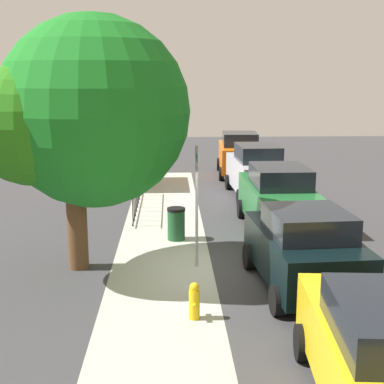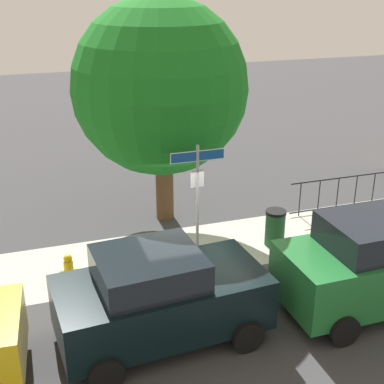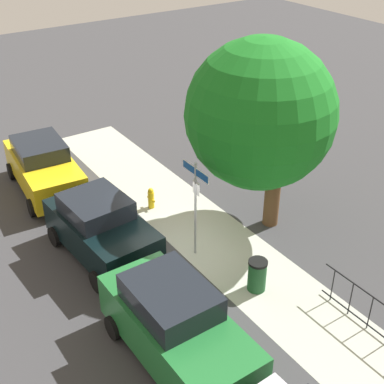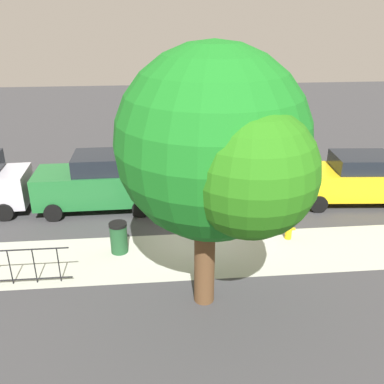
{
  "view_description": "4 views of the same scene",
  "coord_description": "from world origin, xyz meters",
  "px_view_note": "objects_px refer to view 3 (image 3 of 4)",
  "views": [
    {
      "loc": [
        -12.9,
        1.06,
        4.87
      ],
      "look_at": [
        -0.17,
        0.54,
        2.09
      ],
      "focal_mm": 50.33,
      "sensor_mm": 36.0,
      "label": 1
    },
    {
      "loc": [
        -3.38,
        -10.44,
        6.73
      ],
      "look_at": [
        0.29,
        0.68,
        1.9
      ],
      "focal_mm": 49.87,
      "sensor_mm": 36.0,
      "label": 2
    },
    {
      "loc": [
        11.21,
        -7.03,
        10.04
      ],
      "look_at": [
        0.11,
        0.43,
        2.09
      ],
      "focal_mm": 49.35,
      "sensor_mm": 36.0,
      "label": 3
    },
    {
      "loc": [
        1.48,
        12.13,
        6.87
      ],
      "look_at": [
        0.4,
        0.45,
        1.72
      ],
      "focal_mm": 39.08,
      "sensor_mm": 36.0,
      "label": 4
    }
  ],
  "objects_px": {
    "car_black": "(101,228)",
    "car_green": "(176,327)",
    "street_sign": "(196,193)",
    "shade_tree": "(262,110)",
    "car_yellow": "(44,167)",
    "trash_bin": "(257,275)",
    "fire_hydrant": "(151,198)"
  },
  "relations": [
    {
      "from": "fire_hydrant",
      "to": "car_yellow",
      "type": "bearing_deg",
      "value": -141.79
    },
    {
      "from": "street_sign",
      "to": "car_yellow",
      "type": "xyz_separation_m",
      "value": [
        -6.38,
        -2.41,
        -1.24
      ]
    },
    {
      "from": "street_sign",
      "to": "car_yellow",
      "type": "distance_m",
      "value": 6.94
    },
    {
      "from": "shade_tree",
      "to": "car_green",
      "type": "distance_m",
      "value": 7.01
    },
    {
      "from": "car_black",
      "to": "street_sign",
      "type": "bearing_deg",
      "value": 52.65
    },
    {
      "from": "car_yellow",
      "to": "car_black",
      "type": "relative_size",
      "value": 1.1
    },
    {
      "from": "fire_hydrant",
      "to": "trash_bin",
      "type": "distance_m",
      "value": 5.42
    },
    {
      "from": "car_green",
      "to": "trash_bin",
      "type": "distance_m",
      "value": 3.39
    },
    {
      "from": "car_green",
      "to": "car_yellow",
      "type": "bearing_deg",
      "value": 177.43
    },
    {
      "from": "shade_tree",
      "to": "trash_bin",
      "type": "relative_size",
      "value": 6.43
    },
    {
      "from": "shade_tree",
      "to": "fire_hydrant",
      "type": "xyz_separation_m",
      "value": [
        -2.82,
        -2.36,
        -3.71
      ]
    },
    {
      "from": "car_black",
      "to": "fire_hydrant",
      "type": "height_order",
      "value": "car_black"
    },
    {
      "from": "car_black",
      "to": "trash_bin",
      "type": "xyz_separation_m",
      "value": [
        3.92,
        2.89,
        -0.47
      ]
    },
    {
      "from": "car_black",
      "to": "car_green",
      "type": "height_order",
      "value": "car_green"
    },
    {
      "from": "shade_tree",
      "to": "trash_bin",
      "type": "height_order",
      "value": "shade_tree"
    },
    {
      "from": "fire_hydrant",
      "to": "car_green",
      "type": "bearing_deg",
      "value": -25.0
    },
    {
      "from": "street_sign",
      "to": "shade_tree",
      "type": "relative_size",
      "value": 0.5
    },
    {
      "from": "shade_tree",
      "to": "car_yellow",
      "type": "xyz_separation_m",
      "value": [
        -6.14,
        -4.97,
        -3.14
      ]
    },
    {
      "from": "car_black",
      "to": "fire_hydrant",
      "type": "xyz_separation_m",
      "value": [
        -1.49,
        2.59,
        -0.58
      ]
    },
    {
      "from": "street_sign",
      "to": "car_yellow",
      "type": "height_order",
      "value": "street_sign"
    },
    {
      "from": "car_green",
      "to": "fire_hydrant",
      "type": "height_order",
      "value": "car_green"
    },
    {
      "from": "street_sign",
      "to": "fire_hydrant",
      "type": "xyz_separation_m",
      "value": [
        -3.07,
        0.2,
        -1.81
      ]
    },
    {
      "from": "car_green",
      "to": "street_sign",
      "type": "bearing_deg",
      "value": 139.01
    },
    {
      "from": "shade_tree",
      "to": "car_green",
      "type": "height_order",
      "value": "shade_tree"
    },
    {
      "from": "fire_hydrant",
      "to": "trash_bin",
      "type": "relative_size",
      "value": 0.8
    },
    {
      "from": "car_yellow",
      "to": "trash_bin",
      "type": "relative_size",
      "value": 4.68
    },
    {
      "from": "street_sign",
      "to": "car_black",
      "type": "distance_m",
      "value": 3.12
    },
    {
      "from": "street_sign",
      "to": "trash_bin",
      "type": "distance_m",
      "value": 2.94
    },
    {
      "from": "car_green",
      "to": "fire_hydrant",
      "type": "distance_m",
      "value": 6.97
    },
    {
      "from": "street_sign",
      "to": "car_green",
      "type": "bearing_deg",
      "value": -40.34
    },
    {
      "from": "car_yellow",
      "to": "fire_hydrant",
      "type": "relative_size",
      "value": 5.88
    },
    {
      "from": "street_sign",
      "to": "car_green",
      "type": "distance_m",
      "value": 4.38
    }
  ]
}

